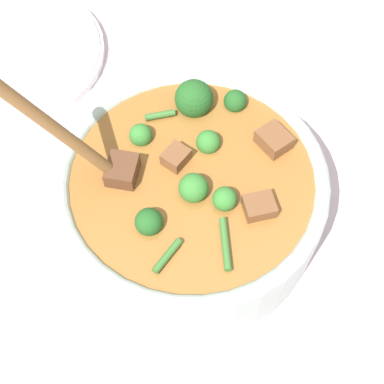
% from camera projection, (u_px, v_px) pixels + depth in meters
% --- Properties ---
extents(ground_plane, '(4.00, 4.00, 0.00)m').
position_uv_depth(ground_plane, '(192.00, 220.00, 0.62)').
color(ground_plane, silver).
extents(stew_bowl, '(0.28, 0.30, 0.24)m').
position_uv_depth(stew_bowl, '(192.00, 195.00, 0.57)').
color(stew_bowl, '#B2C6BC').
rests_on(stew_bowl, ground_plane).
extents(empty_plate, '(0.26, 0.26, 0.02)m').
position_uv_depth(empty_plate, '(11.00, 53.00, 0.74)').
color(empty_plate, white).
rests_on(empty_plate, ground_plane).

